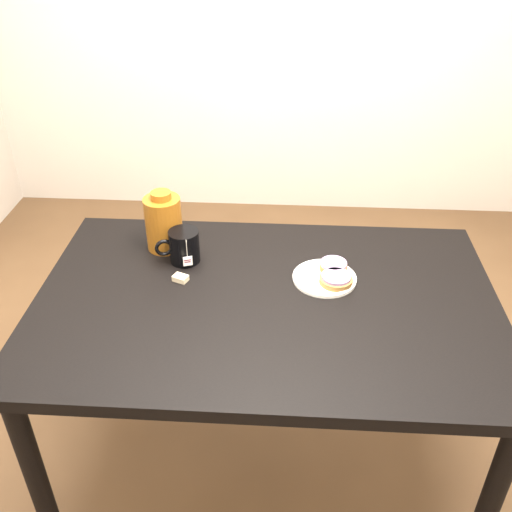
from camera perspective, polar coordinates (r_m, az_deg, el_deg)
name	(u,v)px	position (r m, az deg, el deg)	size (l,w,h in m)	color
ground_plane	(264,457)	(2.26, 0.83, -19.48)	(4.00, 4.00, 0.00)	brown
table	(266,319)	(1.78, 1.01, -6.36)	(1.40, 0.90, 0.75)	black
plate	(324,277)	(1.81, 6.86, -2.15)	(0.20, 0.20, 0.01)	white
bagel_back	(333,266)	(1.84, 7.75, -0.98)	(0.10, 0.10, 0.03)	brown
bagel_front	(336,279)	(1.78, 8.01, -2.31)	(0.14, 0.14, 0.03)	brown
mug	(184,246)	(1.87, -7.26, 0.98)	(0.16, 0.13, 0.11)	black
teabag_pouch	(181,278)	(1.81, -7.56, -2.22)	(0.04, 0.03, 0.02)	#C6B793
bagel_package	(164,222)	(1.94, -9.22, 3.34)	(0.15, 0.15, 0.21)	#5F310C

